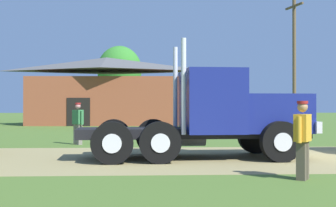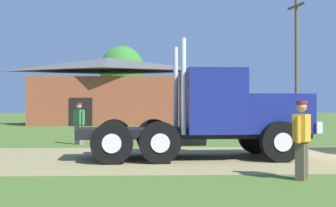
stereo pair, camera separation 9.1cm
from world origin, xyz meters
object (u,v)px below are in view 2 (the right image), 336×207
at_px(truck_foreground_white, 220,115).
at_px(visitor_walking_mid, 302,137).
at_px(utility_pole_near, 297,59).
at_px(visitor_far_side, 79,122).
at_px(shed_building, 109,92).

height_order(truck_foreground_white, visitor_walking_mid, truck_foreground_white).
relative_size(truck_foreground_white, visitor_walking_mid, 4.22).
bearing_deg(utility_pole_near, visitor_far_side, -133.38).
bearing_deg(visitor_far_side, utility_pole_near, 46.62).
relative_size(truck_foreground_white, utility_pole_near, 0.72).
bearing_deg(visitor_walking_mid, utility_pole_near, 71.72).
distance_m(truck_foreground_white, visitor_walking_mid, 4.14).
height_order(visitor_walking_mid, visitor_far_side, visitor_far_side).
xyz_separation_m(visitor_far_side, shed_building, (-0.57, 19.61, 1.81)).
xyz_separation_m(truck_foreground_white, visitor_far_side, (-4.84, 4.83, -0.35)).
relative_size(visitor_walking_mid, visitor_far_side, 0.98).
relative_size(shed_building, utility_pole_near, 1.38).
xyz_separation_m(visitor_walking_mid, utility_pole_near, (7.65, 23.15, 4.12)).
height_order(visitor_walking_mid, shed_building, shed_building).
bearing_deg(truck_foreground_white, visitor_walking_mid, -75.11).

